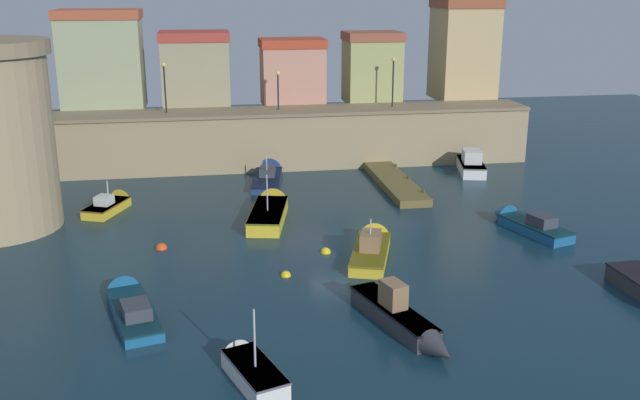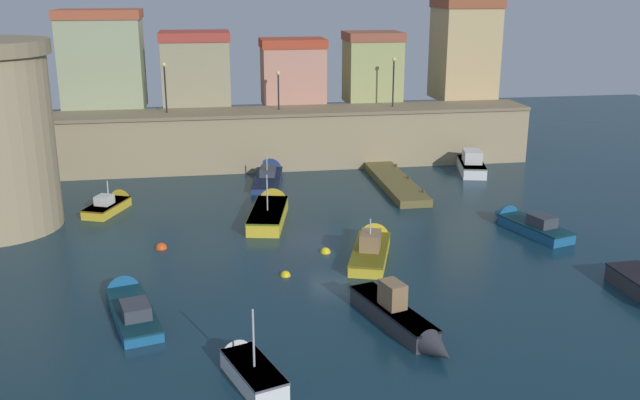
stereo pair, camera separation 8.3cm
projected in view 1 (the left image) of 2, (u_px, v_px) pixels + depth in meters
The scene contains 19 objects.
ground_plane at pixel (333, 244), 39.45m from camera, with size 96.67×96.67×0.00m, color #112D3D.
quay_wall at pixel (291, 138), 55.89m from camera, with size 37.25×4.28×4.45m.
old_town_backdrop at pixel (277, 61), 58.18m from camera, with size 35.27×5.07×8.29m.
pier_dock at pixel (395, 183), 50.65m from camera, with size 2.16×10.48×0.70m.
quay_lamp_0 at pixel (164, 80), 53.07m from camera, with size 0.32×0.32×3.72m.
quay_lamp_1 at pixel (278, 84), 54.52m from camera, with size 0.32×0.32×2.95m.
quay_lamp_2 at pixel (393, 74), 55.78m from camera, with size 0.32×0.32×3.82m.
moored_boat_1 at pixel (470, 162), 55.11m from camera, with size 3.04×6.38×2.13m.
moored_boat_2 at pixel (129, 302), 31.51m from camera, with size 3.16×6.81×1.56m.
moored_boat_3 at pixel (268, 174), 52.76m from camera, with size 2.96×7.51×2.70m.
moored_boat_4 at pixel (402, 319), 29.50m from camera, with size 3.06×6.81×2.04m.
moored_boat_5 at pixel (270, 210), 44.05m from camera, with size 3.28×7.31×3.49m.
moored_boat_6 at pixel (524, 223), 41.79m from camera, with size 3.24×6.15×1.69m.
moored_boat_7 at pixel (372, 245), 38.20m from camera, with size 3.70×6.86×2.81m.
moored_boat_8 at pixel (248, 367), 26.09m from camera, with size 2.57×4.44×3.20m.
moored_boat_9 at pixel (112, 204), 45.47m from camera, with size 3.13×4.77×2.39m.
mooring_buoy_0 at pixel (326, 253), 38.24m from camera, with size 0.55×0.55×0.55m, color yellow.
mooring_buoy_1 at pixel (161, 249), 38.82m from camera, with size 0.63×0.63×0.63m, color #EA4C19.
mooring_buoy_2 at pixel (286, 276), 35.21m from camera, with size 0.51×0.51×0.51m, color yellow.
Camera 1 is at (-6.73, -36.44, 13.77)m, focal length 40.31 mm.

